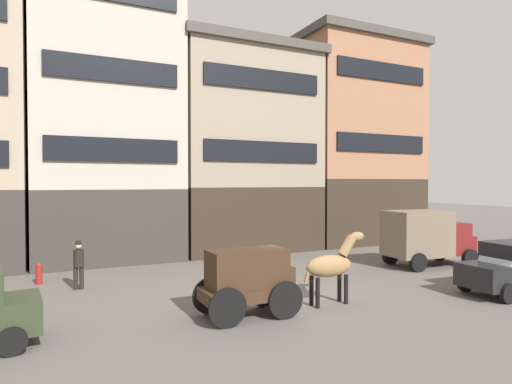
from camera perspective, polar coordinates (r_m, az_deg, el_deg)
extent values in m
plane|color=#605B56|center=(15.17, 4.41, -13.80)|extent=(120.00, 120.00, 0.00)
cube|color=#38332D|center=(24.19, -19.27, -3.86)|extent=(7.02, 6.60, 3.62)
cube|color=#B7AD9E|center=(24.64, -19.39, 13.28)|extent=(7.02, 6.60, 10.97)
cube|color=black|center=(20.82, -18.32, 5.34)|extent=(5.90, 0.12, 1.10)
cube|color=black|center=(21.39, -18.39, 15.16)|extent=(5.90, 0.12, 1.10)
cube|color=#33281E|center=(26.16, -2.28, -3.33)|extent=(8.03, 6.60, 3.69)
cube|color=gray|center=(26.32, -2.29, 9.11)|extent=(8.03, 6.60, 7.69)
cube|color=#47423D|center=(27.19, -2.30, 17.70)|extent=(8.53, 7.10, 0.50)
cube|color=black|center=(23.09, 1.02, 5.41)|extent=(6.75, 0.12, 1.10)
cube|color=black|center=(23.68, 1.03, 14.74)|extent=(6.75, 0.12, 1.10)
cube|color=#33281E|center=(30.32, 12.11, -2.28)|extent=(8.05, 6.60, 4.16)
cube|color=#9E6B4C|center=(30.62, 12.16, 9.98)|extent=(8.05, 6.60, 8.86)
cube|color=#47423D|center=(31.67, 12.21, 18.38)|extent=(8.55, 7.10, 0.50)
cube|color=black|center=(27.79, 16.41, 6.25)|extent=(6.76, 0.12, 1.10)
cube|color=black|center=(28.52, 16.47, 15.15)|extent=(6.76, 0.12, 1.10)
cube|color=#3D2819|center=(12.93, -1.18, -13.27)|extent=(2.70, 1.30, 0.36)
cube|color=#3D2819|center=(12.76, -1.18, -10.09)|extent=(2.30, 1.11, 1.10)
cube|color=#3D2819|center=(13.32, 3.40, -10.71)|extent=(0.40, 1.04, 0.50)
cylinder|color=black|center=(13.96, 1.03, -12.80)|extent=(1.10, 0.08, 1.10)
cylinder|color=black|center=(12.75, 3.99, -14.17)|extent=(1.10, 0.08, 1.10)
cylinder|color=black|center=(13.28, -6.13, -13.55)|extent=(1.10, 0.08, 1.10)
cylinder|color=black|center=(12.00, -3.78, -15.17)|extent=(1.10, 0.08, 1.10)
ellipsoid|color=#937047|center=(14.22, 9.68, -9.68)|extent=(1.70, 0.60, 0.70)
cylinder|color=#937047|center=(14.54, 12.03, -7.05)|extent=(0.66, 0.32, 0.76)
ellipsoid|color=#937047|center=(14.75, 13.27, -5.76)|extent=(0.56, 0.24, 0.30)
cylinder|color=#937047|center=(13.81, 6.89, -10.64)|extent=(0.26, 0.10, 0.65)
cylinder|color=black|center=(14.84, 11.03, -12.27)|extent=(0.14, 0.14, 0.95)
cylinder|color=black|center=(14.56, 11.90, -12.54)|extent=(0.14, 0.14, 0.95)
cylinder|color=black|center=(14.23, 7.39, -12.85)|extent=(0.14, 0.14, 0.95)
cylinder|color=black|center=(13.94, 8.21, -13.15)|extent=(0.14, 0.14, 0.95)
cube|color=maroon|center=(22.71, 24.06, -5.60)|extent=(1.54, 1.81, 1.50)
cube|color=maroon|center=(23.24, 25.29, -6.20)|extent=(1.02, 1.52, 0.80)
cube|color=#756651|center=(21.45, 20.63, -5.16)|extent=(2.95, 2.13, 2.10)
cube|color=silver|center=(23.00, 24.87, -4.90)|extent=(0.31, 1.37, 0.64)
cylinder|color=black|center=(23.81, 23.20, -7.34)|extent=(0.86, 0.29, 0.84)
cylinder|color=black|center=(22.49, 26.58, -7.88)|extent=(0.86, 0.29, 0.84)
cylinder|color=black|center=(21.86, 17.46, -8.07)|extent=(0.86, 0.29, 0.84)
cylinder|color=black|center=(20.42, 20.78, -8.75)|extent=(0.86, 0.29, 0.84)
cube|color=black|center=(17.85, 30.76, -9.28)|extent=(3.79, 1.82, 0.80)
cube|color=silver|center=(17.20, 29.36, -7.57)|extent=(0.41, 1.33, 0.56)
cylinder|color=black|center=(16.50, 30.54, -11.56)|extent=(0.67, 0.22, 0.66)
cylinder|color=black|center=(17.54, 26.10, -10.75)|extent=(0.67, 0.22, 0.66)
cylinder|color=black|center=(19.36, 30.92, -9.67)|extent=(0.67, 0.22, 0.66)
cylinder|color=black|center=(11.70, -29.72, -16.90)|extent=(0.67, 0.23, 0.66)
cylinder|color=black|center=(13.31, -29.80, -14.66)|extent=(0.67, 0.23, 0.66)
cylinder|color=black|center=(17.38, -22.85, -10.51)|extent=(0.16, 0.16, 0.85)
cylinder|color=black|center=(17.39, -22.18, -10.50)|extent=(0.16, 0.16, 0.85)
cylinder|color=black|center=(17.25, -22.54, -8.11)|extent=(0.46, 0.46, 0.62)
sphere|color=tan|center=(17.19, -22.55, -6.67)|extent=(0.22, 0.22, 0.22)
cylinder|color=black|center=(17.18, -22.55, -6.34)|extent=(0.28, 0.28, 0.02)
cylinder|color=black|center=(17.17, -22.55, -6.17)|extent=(0.18, 0.18, 0.09)
cylinder|color=maroon|center=(18.86, -26.90, -9.85)|extent=(0.24, 0.24, 0.70)
sphere|color=maroon|center=(18.80, -26.92, -8.75)|extent=(0.22, 0.22, 0.22)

